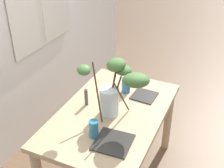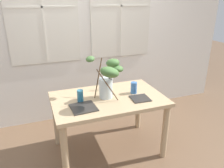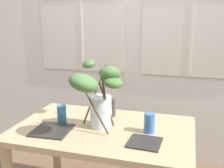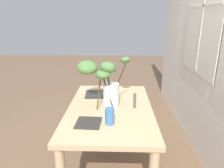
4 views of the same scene
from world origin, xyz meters
The scene contains 8 objects.
ground centered at (0.00, 0.00, 0.00)m, with size 14.00×14.00×0.00m, color brown.
dining_table centered at (0.00, 0.00, 0.64)m, with size 1.32×0.83×0.75m.
vase_with_branches centered at (-0.02, -0.05, 1.02)m, with size 0.43×0.57×0.49m.
drinking_glass_blue_left centered at (-0.34, -0.01, 0.83)m, with size 0.07×0.07×0.14m, color teal.
drinking_glass_blue_right centered at (0.34, 0.01, 0.82)m, with size 0.08×0.08×0.14m, color #386BAD.
plate_square_left centered at (-0.34, -0.17, 0.76)m, with size 0.26×0.26×0.01m, color #2D2B28.
plate_square_right centered at (0.34, -0.17, 0.76)m, with size 0.21×0.21×0.01m, color #2D2B28.
pillar_candle centered at (0.01, 0.24, 0.83)m, with size 0.03×0.03×0.16m.
Camera 4 is at (1.89, 0.08, 1.62)m, focal length 33.00 mm.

